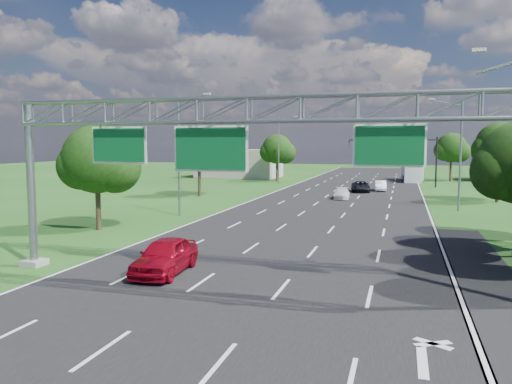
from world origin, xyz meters
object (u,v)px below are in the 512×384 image
at_px(sign_gantry, 251,124).
at_px(red_coupe, 165,256).
at_px(traffic_signal, 410,150).
at_px(box_truck, 412,171).

height_order(sign_gantry, red_coupe, sign_gantry).
xyz_separation_m(sign_gantry, traffic_signal, (7.15, 53.00, -1.72)).
bearing_deg(box_truck, sign_gantry, -104.18).
xyz_separation_m(sign_gantry, box_truck, (7.67, 64.81, -5.20)).
relative_size(sign_gantry, traffic_signal, 1.92).
height_order(traffic_signal, red_coupe, traffic_signal).
bearing_deg(traffic_signal, red_coupe, -102.39).
bearing_deg(traffic_signal, sign_gantry, -97.68).
distance_m(sign_gantry, traffic_signal, 53.51).
distance_m(sign_gantry, red_coupe, 7.50).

